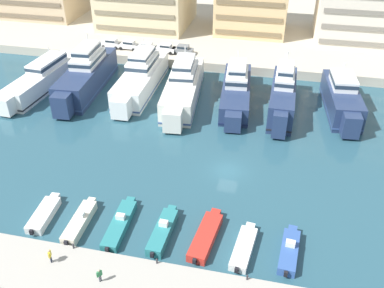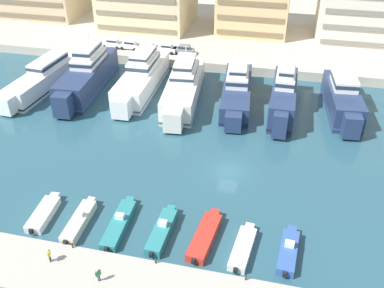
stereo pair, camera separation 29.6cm
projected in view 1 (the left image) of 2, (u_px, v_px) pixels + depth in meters
ground_plane at (228, 171)px, 54.71m from camera, size 400.00×400.00×0.00m
quay_promenade at (268, 16)px, 107.17m from camera, size 180.00×70.00×1.74m
yacht_white_far_left at (44, 78)px, 73.90m from camera, size 5.44×22.04×6.58m
yacht_navy_left at (86, 75)px, 72.96m from camera, size 6.13×21.90×9.09m
yacht_white_mid_left at (141, 77)px, 72.97m from camera, size 5.42×21.64×8.23m
yacht_ivory_center_left at (183, 86)px, 70.12m from camera, size 6.79×22.44×8.15m
yacht_navy_center at (236, 89)px, 69.62m from camera, size 6.01×20.47×7.77m
yacht_navy_center_right at (283, 95)px, 66.55m from camera, size 3.70×18.07×9.00m
yacht_navy_mid_right at (342, 98)px, 66.62m from camera, size 5.85×17.54×7.32m
motorboat_white_far_left at (44, 214)px, 47.29m from camera, size 2.19×6.40×0.91m
motorboat_cream_left at (80, 221)px, 46.21m from camera, size 1.72×7.15×1.51m
motorboat_teal_mid_left at (120, 224)px, 46.01m from camera, size 1.95×8.21×1.45m
motorboat_teal_center_left at (163, 231)px, 44.95m from camera, size 1.83×7.37×1.67m
motorboat_red_center at (206, 236)px, 44.45m from camera, size 2.62×7.85×0.98m
motorboat_white_center_right at (244, 248)px, 43.17m from camera, size 2.29×6.72×0.89m
motorboat_blue_mid_right at (289, 251)px, 42.74m from camera, size 2.10×6.67×1.57m
car_white_far_left at (111, 43)px, 86.03m from camera, size 4.17×2.06×1.80m
car_white_left at (129, 45)px, 85.21m from camera, size 4.19×2.11×1.80m
car_white_mid_left at (146, 47)px, 84.20m from camera, size 4.11×1.95×1.80m
car_white_center_left at (165, 48)px, 83.66m from camera, size 4.19×2.10×1.80m
car_grey_center at (183, 49)px, 83.10m from camera, size 4.16×2.05×1.80m
pedestrian_near_edge at (99, 274)px, 39.05m from camera, size 0.41×0.50×1.54m
pedestrian_far_side at (50, 255)px, 40.93m from camera, size 0.35×0.61×1.64m
bollard_west at (73, 246)px, 42.76m from camera, size 0.20×0.20×0.61m
bollard_west_mid at (157, 261)px, 41.14m from camera, size 0.20×0.20×0.61m
bollard_east_mid at (247, 277)px, 39.53m from camera, size 0.20×0.20×0.61m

